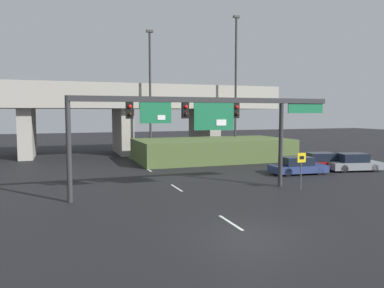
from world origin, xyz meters
TOP-DOWN VIEW (x-y plane):
  - ground_plane at (0.00, 0.00)m, footprint 160.00×160.00m
  - lane_markings at (0.00, 13.93)m, footprint 0.14×43.10m
  - signal_gantry at (1.14, 8.05)m, footprint 16.72×0.44m
  - speed_limit_sign at (7.15, 6.53)m, footprint 0.60×0.11m
  - highway_light_pole_near at (2.04, 25.77)m, footprint 0.70×0.36m
  - highway_light_pole_far at (11.61, 24.99)m, footprint 0.70×0.36m
  - overpass_bridge at (0.00, 31.64)m, footprint 36.76×9.73m
  - grass_embankment at (7.61, 22.08)m, footprint 15.40×7.86m
  - parked_sedan_near_right at (10.68, 11.88)m, footprint 4.54×2.26m
  - parked_sedan_mid_right at (14.06, 13.23)m, footprint 4.53×2.67m
  - parked_sedan_far_right at (16.05, 11.69)m, footprint 4.62×2.58m

SIDE VIEW (x-z plane):
  - ground_plane at x=0.00m, z-range 0.00..0.00m
  - lane_markings at x=0.00m, z-range 0.00..0.01m
  - parked_sedan_near_right at x=10.68m, z-range -0.05..1.34m
  - parked_sedan_mid_right at x=14.06m, z-range -0.06..1.39m
  - parked_sedan_far_right at x=16.05m, z-range -0.06..1.42m
  - grass_embankment at x=7.61m, z-range 0.00..2.17m
  - speed_limit_sign at x=7.15m, z-range 0.37..2.79m
  - signal_gantry at x=1.14m, z-range 1.84..7.64m
  - overpass_bridge at x=0.00m, z-range 1.49..9.51m
  - highway_light_pole_near at x=2.04m, z-range 0.38..13.78m
  - highway_light_pole_far at x=11.61m, z-range 0.38..15.87m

